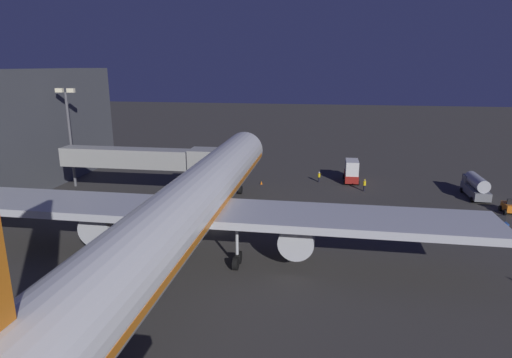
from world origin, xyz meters
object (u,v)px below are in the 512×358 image
Objects in this scene: airliner_at_gate at (187,210)px; jet_bridge at (149,159)px; apron_floodlight_mast at (69,129)px; fuel_tanker at (476,186)px; ground_crew_by_tug at (364,185)px; ops_van at (351,171)px; baggage_tug_spare at (497,224)px; ground_crew_near_nose_gear at (319,176)px; traffic_cone_nose_port at (261,183)px; traffic_cone_nose_starboard at (233,181)px; pushback_tug at (510,207)px.

jet_bridge is at bearing -58.83° from airliner_at_gate.
apron_floodlight_mast reaches higher than fuel_tanker.
airliner_at_gate is 33.17× the size of ground_crew_by_tug.
ops_van reaches higher than ground_crew_by_tug.
ops_van reaches higher than baggage_tug_spare.
airliner_at_gate is 11.51× the size of ops_van.
fuel_tanker reaches higher than ground_crew_near_nose_gear.
airliner_at_gate reaches higher than jet_bridge.
fuel_tanker reaches higher than ground_crew_by_tug.
jet_bridge is (11.53, -19.06, 0.14)m from airliner_at_gate.
apron_floodlight_mast is 8.79× the size of ground_crew_near_nose_gear.
ground_crew_near_nose_gear is 9.15m from traffic_cone_nose_port.
apron_floodlight_mast is 2.19× the size of fuel_tanker.
airliner_at_gate is 34.17m from baggage_tug_spare.
airliner_at_gate reaches higher than traffic_cone_nose_starboard.
pushback_tug is at bearing 108.00° from fuel_tanker.
traffic_cone_nose_port is at bearing -94.34° from airliner_at_gate.
apron_floodlight_mast reaches higher than traffic_cone_nose_starboard.
pushback_tug is at bearing -149.06° from airliner_at_gate.
pushback_tug is 33.38m from traffic_cone_nose_port.
ground_crew_near_nose_gear is 3.01× the size of traffic_cone_nose_port.
airliner_at_gate is 26.35× the size of baggage_tug_spare.
ground_crew_by_tug reaches higher than ground_crew_near_nose_gear.
ops_van is 9.55× the size of traffic_cone_nose_port.
baggage_tug_spare is at bearing 82.86° from fuel_tanker.
traffic_cone_nose_port is (-2.20, -28.97, -5.24)m from airliner_at_gate.
airliner_at_gate reaches higher than ops_van.
pushback_tug is (-60.04, 2.83, -7.87)m from apron_floodlight_mast.
apron_floodlight_mast reaches higher than traffic_cone_nose_port.
ground_crew_near_nose_gear is (19.87, -17.63, 0.13)m from baggage_tug_spare.
traffic_cone_nose_starboard is at bearing -85.66° from airliner_at_gate.
apron_floodlight_mast is 7.98× the size of ground_crew_by_tug.
jet_bridge is at bearing 16.47° from ground_crew_by_tug.
ground_crew_by_tug reaches higher than traffic_cone_nose_starboard.
fuel_tanker is 30.30m from traffic_cone_nose_port.
fuel_tanker reaches higher than traffic_cone_nose_port.
jet_bridge is 44.88m from fuel_tanker.
airliner_at_gate is 4.15× the size of apron_floodlight_mast.
jet_bridge is 3.23× the size of fuel_tanker.
pushback_tug is at bearing 155.00° from ground_crew_near_nose_gear.
ground_crew_by_tug is at bearing 108.39° from ops_van.
baggage_tug_spare is at bearing 173.30° from jet_bridge.
ground_crew_by_tug is 3.31× the size of traffic_cone_nose_starboard.
ground_crew_near_nose_gear is (21.51, -4.48, -0.74)m from fuel_tanker.
pushback_tug is at bearing 165.66° from traffic_cone_nose_port.
airliner_at_gate reaches higher than ground_crew_near_nose_gear.
ground_crew_by_tug reaches higher than traffic_cone_nose_port.
ops_van is at bearing -71.61° from ground_crew_by_tug.
jet_bridge reaches higher than traffic_cone_nose_port.
traffic_cone_nose_port is (-27.70, -5.43, -8.38)m from apron_floodlight_mast.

